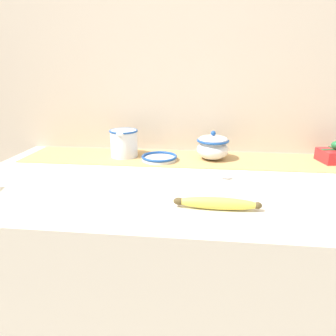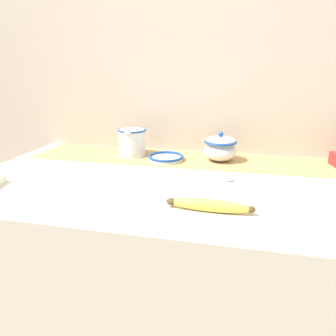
# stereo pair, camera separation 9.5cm
# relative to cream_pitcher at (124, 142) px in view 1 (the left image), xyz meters

# --- Properties ---
(countertop) EXTENTS (1.43, 0.75, 0.94)m
(countertop) POSITION_rel_cream_pitcher_xyz_m (0.25, -0.24, -0.53)
(countertop) COLOR beige
(countertop) RESTS_ON ground_plane
(back_wall) EXTENTS (2.23, 0.04, 2.40)m
(back_wall) POSITION_rel_cream_pitcher_xyz_m (0.25, 0.15, 0.20)
(back_wall) COLOR beige
(back_wall) RESTS_ON ground_plane
(table_runner) EXTENTS (1.32, 0.25, 0.00)m
(table_runner) POSITION_rel_cream_pitcher_xyz_m (0.25, -0.00, -0.06)
(table_runner) COLOR tan
(table_runner) RESTS_ON countertop
(cream_pitcher) EXTENTS (0.12, 0.14, 0.11)m
(cream_pitcher) POSITION_rel_cream_pitcher_xyz_m (0.00, 0.00, 0.00)
(cream_pitcher) COLOR white
(cream_pitcher) RESTS_ON countertop
(sugar_bowl) EXTENTS (0.13, 0.13, 0.12)m
(sugar_bowl) POSITION_rel_cream_pitcher_xyz_m (0.36, -0.00, -0.01)
(sugar_bowl) COLOR white
(sugar_bowl) RESTS_ON countertop
(small_dish) EXTENTS (0.14, 0.14, 0.02)m
(small_dish) POSITION_rel_cream_pitcher_xyz_m (0.15, -0.04, -0.05)
(small_dish) COLOR white
(small_dish) RESTS_ON countertop
(banana) EXTENTS (0.23, 0.04, 0.03)m
(banana) POSITION_rel_cream_pitcher_xyz_m (0.36, -0.46, -0.05)
(banana) COLOR #DBCC4C
(banana) RESTS_ON countertop
(spoon) EXTENTS (0.18, 0.05, 0.01)m
(spoon) POSITION_rel_cream_pitcher_xyz_m (0.39, -0.22, -0.06)
(spoon) COLOR silver
(spoon) RESTS_ON countertop
(gift_box) EXTENTS (0.14, 0.12, 0.08)m
(gift_box) POSITION_rel_cream_pitcher_xyz_m (0.84, 0.01, -0.03)
(gift_box) COLOR red
(gift_box) RESTS_ON countertop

